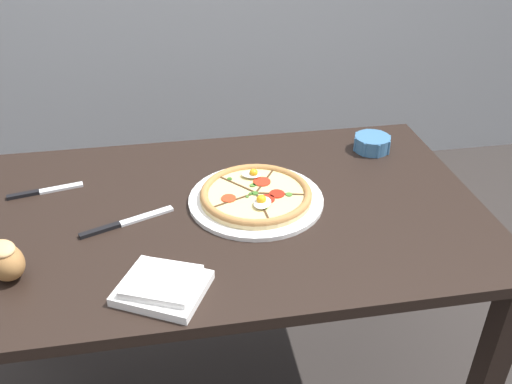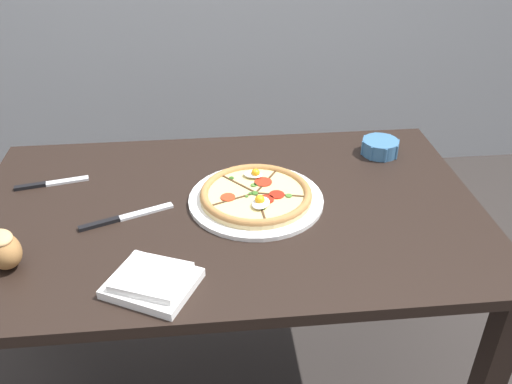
# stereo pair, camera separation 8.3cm
# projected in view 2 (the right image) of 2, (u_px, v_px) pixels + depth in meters

# --- Properties ---
(dining_table) EXTENTS (1.32, 0.81, 0.75)m
(dining_table) POSITION_uv_depth(u_px,v_px,m) (229.00, 239.00, 1.46)
(dining_table) COLOR black
(dining_table) RESTS_ON ground_plane
(pizza) EXTENTS (0.35, 0.35, 0.05)m
(pizza) POSITION_uv_depth(u_px,v_px,m) (256.00, 196.00, 1.42)
(pizza) COLOR white
(pizza) RESTS_ON dining_table
(ramekin_bowl) EXTENTS (0.12, 0.12, 0.05)m
(ramekin_bowl) POSITION_uv_depth(u_px,v_px,m) (380.00, 147.00, 1.64)
(ramekin_bowl) COLOR teal
(ramekin_bowl) RESTS_ON dining_table
(napkin_folded) EXTENTS (0.22, 0.21, 0.04)m
(napkin_folded) POSITION_uv_depth(u_px,v_px,m) (152.00, 281.00, 1.14)
(napkin_folded) COLOR white
(napkin_folded) RESTS_ON dining_table
(bread_piece_near) EXTENTS (0.12, 0.12, 0.09)m
(bread_piece_near) POSITION_uv_depth(u_px,v_px,m) (2.00, 249.00, 1.18)
(bread_piece_near) COLOR #A3703D
(bread_piece_near) RESTS_ON dining_table
(knife_main) EXTENTS (0.23, 0.11, 0.01)m
(knife_main) POSITION_uv_depth(u_px,v_px,m) (126.00, 217.00, 1.36)
(knife_main) COLOR silver
(knife_main) RESTS_ON dining_table
(knife_spare) EXTENTS (0.20, 0.06, 0.01)m
(knife_spare) POSITION_uv_depth(u_px,v_px,m) (51.00, 183.00, 1.50)
(knife_spare) COLOR silver
(knife_spare) RESTS_ON dining_table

